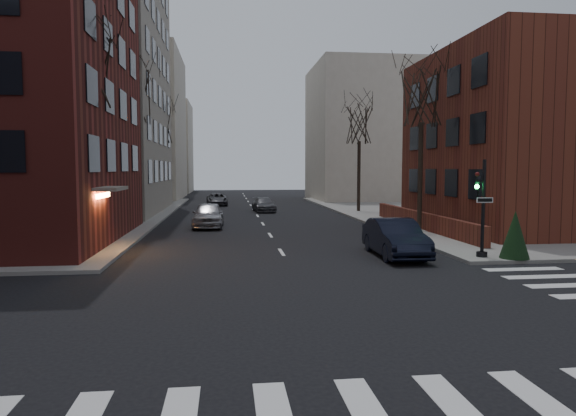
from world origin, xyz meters
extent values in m
plane|color=black|center=(0.00, 0.00, 0.00)|extent=(160.00, 160.00, 0.00)
cube|color=gray|center=(-17.00, 34.00, 14.00)|extent=(18.00, 18.00, 28.00)
cube|color=maroon|center=(16.50, 19.00, 5.50)|extent=(12.00, 14.00, 11.00)
cube|color=maroon|center=(9.30, 19.00, 0.65)|extent=(0.35, 16.00, 1.00)
cube|color=beige|center=(-15.00, 55.00, 9.00)|extent=(14.00, 16.00, 18.00)
cube|color=beige|center=(15.00, 50.00, 8.00)|extent=(14.00, 14.00, 16.00)
cube|color=beige|center=(-13.00, 72.00, 7.00)|extent=(10.00, 12.00, 14.00)
cylinder|color=black|center=(8.00, 9.00, 2.15)|extent=(0.14, 0.14, 4.00)
cylinder|color=black|center=(8.00, 9.00, 0.25)|extent=(0.44, 0.44, 0.20)
imported|color=black|center=(7.75, 9.00, 3.00)|extent=(0.16, 0.20, 1.00)
sphere|color=#19FF4C|center=(7.68, 8.95, 3.05)|extent=(0.18, 0.18, 0.18)
cube|color=white|center=(8.00, 8.88, 2.50)|extent=(0.70, 0.03, 0.22)
cylinder|color=#2D231C|center=(-8.80, 14.00, 3.47)|extent=(0.28, 0.28, 6.65)
cylinder|color=#2D231C|center=(-8.80, 26.00, 3.65)|extent=(0.28, 0.28, 7.00)
cylinder|color=#2D231C|center=(-8.80, 40.00, 3.30)|extent=(0.28, 0.28, 6.30)
cylinder|color=#2D231C|center=(8.80, 18.00, 3.30)|extent=(0.28, 0.28, 6.30)
cylinder|color=#2D231C|center=(8.80, 32.00, 3.12)|extent=(0.28, 0.28, 5.95)
cylinder|color=black|center=(-8.20, 22.00, 3.15)|extent=(0.12, 0.12, 6.00)
sphere|color=#FFA54C|center=(-8.20, 22.00, 6.25)|extent=(0.36, 0.36, 0.36)
cylinder|color=black|center=(-8.20, 42.00, 3.15)|extent=(0.12, 0.12, 6.00)
sphere|color=#FFA54C|center=(-8.20, 42.00, 6.25)|extent=(0.36, 0.36, 0.36)
imported|color=black|center=(4.72, 10.27, 0.81)|extent=(1.81, 4.96, 1.62)
imported|color=#9C9BA1|center=(-3.63, 22.41, 0.81)|extent=(1.99, 4.77, 1.61)
imported|color=#434349|center=(0.80, 33.97, 0.61)|extent=(2.06, 4.36, 1.23)
imported|color=#424247|center=(-3.44, 42.27, 0.63)|extent=(2.30, 4.60, 1.25)
cube|color=silver|center=(7.95, 17.52, 0.55)|extent=(0.48, 0.58, 0.81)
cone|color=#16331E|center=(9.13, 8.50, 1.12)|extent=(1.49, 1.49, 1.94)
camera|label=1|loc=(-2.45, -10.84, 3.78)|focal=32.00mm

